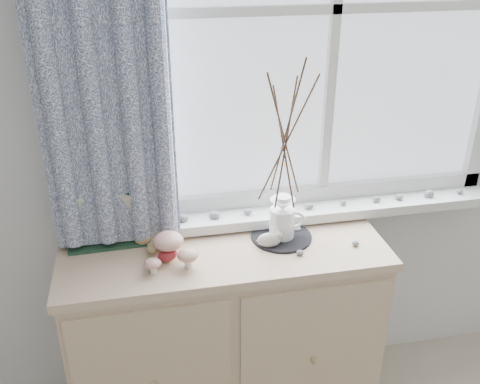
{
  "coord_description": "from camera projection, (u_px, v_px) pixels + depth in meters",
  "views": [
    {
      "loc": [
        -0.42,
        0.11,
        1.91
      ],
      "look_at": [
        -0.1,
        1.7,
        1.1
      ],
      "focal_mm": 40.0,
      "sensor_mm": 36.0,
      "label": 1
    }
  ],
  "objects": [
    {
      "name": "twig_pitcher",
      "position": [
        285.0,
        136.0,
        1.85
      ],
      "size": [
        0.27,
        0.27,
        0.71
      ],
      "rotation": [
        0.0,
        0.0,
        -0.09
      ],
      "color": "white",
      "rests_on": "crocheted_doily"
    },
    {
      "name": "wooden_eggs",
      "position": [
        155.0,
        247.0,
        1.92
      ],
      "size": [
        0.14,
        0.17,
        0.07
      ],
      "color": "tan",
      "rests_on": "sideboard"
    },
    {
      "name": "songbird_figurine",
      "position": [
        269.0,
        239.0,
        1.96
      ],
      "size": [
        0.12,
        0.07,
        0.06
      ],
      "primitive_type": null,
      "rotation": [
        0.0,
        0.0,
        -0.11
      ],
      "color": "beige",
      "rests_on": "sideboard"
    },
    {
      "name": "sideboard",
      "position": [
        226.0,
        338.0,
        2.15
      ],
      "size": [
        1.2,
        0.45,
        0.85
      ],
      "color": "#CEAE90",
      "rests_on": "ground"
    },
    {
      "name": "toadstool_cluster",
      "position": [
        171.0,
        247.0,
        1.86
      ],
      "size": [
        0.19,
        0.16,
        0.1
      ],
      "color": "white",
      "rests_on": "sideboard"
    },
    {
      "name": "botanical_book",
      "position": [
        104.0,
        222.0,
        1.91
      ],
      "size": [
        0.33,
        0.14,
        0.23
      ],
      "primitive_type": null,
      "rotation": [
        0.0,
        0.0,
        0.04
      ],
      "color": "#1C3C27",
      "rests_on": "sideboard"
    },
    {
      "name": "crocheted_doily",
      "position": [
        281.0,
        237.0,
        2.03
      ],
      "size": [
        0.23,
        0.23,
        0.01
      ],
      "primitive_type": "cylinder",
      "color": "black",
      "rests_on": "sideboard"
    },
    {
      "name": "sideboard_pebbles",
      "position": [
        304.0,
        238.0,
        2.01
      ],
      "size": [
        0.33,
        0.22,
        0.02
      ],
      "color": "gray",
      "rests_on": "sideboard"
    }
  ]
}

